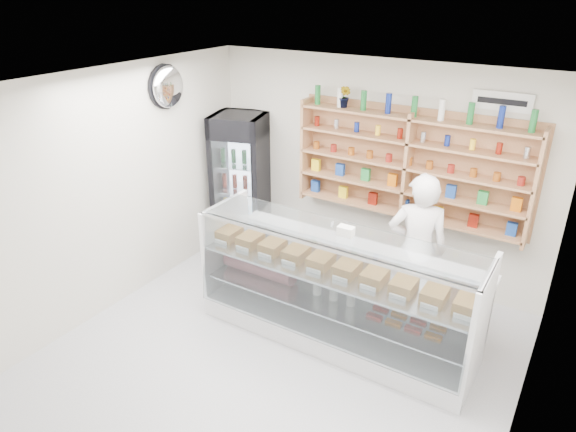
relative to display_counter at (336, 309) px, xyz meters
The scene contains 8 objects.
room 1.41m from the display_counter, 110.15° to the right, with size 5.00×5.00×5.00m.
display_counter is the anchor object (origin of this frame).
shop_worker 1.10m from the display_counter, 52.17° to the left, with size 0.66×0.43×1.80m, color silver.
drinks_cooler 2.59m from the display_counter, 150.33° to the left, with size 0.87×0.86×1.97m.
wall_shelving 1.91m from the display_counter, 83.22° to the left, with size 2.84×0.28×1.33m.
potted_plant 2.54m from the display_counter, 115.87° to the left, with size 0.15×0.12×0.27m, color #1E6626.
security_mirror 3.27m from the display_counter, behind, with size 0.15×0.50×0.50m, color silver.
wall_sign 2.83m from the display_counter, 55.78° to the left, with size 0.62×0.03×0.20m, color white.
Camera 1 is at (2.35, -3.33, 3.60)m, focal length 32.00 mm.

